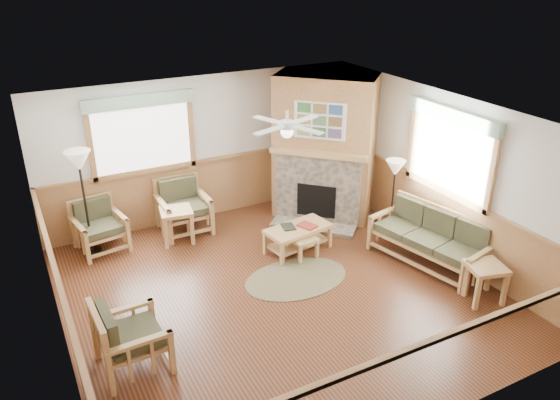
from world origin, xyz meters
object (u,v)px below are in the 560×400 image
armchair_back_left (100,227)px  end_table_sofa (483,283)px  footstool (303,247)px  coffee_table (298,239)px  sofa (429,239)px  armchair_left (131,336)px  floor_lamp_right (392,200)px  armchair_back_right (184,207)px  end_table_chairs (177,225)px  floor_lamp_left (85,203)px

armchair_back_left → end_table_sofa: size_ratio=1.49×
footstool → coffee_table: bearing=82.6°
sofa → armchair_left: 4.86m
floor_lamp_right → armchair_back_right: bearing=148.0°
sofa → armchair_back_right: bearing=-145.9°
armchair_back_left → end_table_chairs: armchair_back_left is taller
end_table_sofa → floor_lamp_right: bearing=90.0°
armchair_back_left → armchair_left: (-0.23, -3.15, 0.02)m
armchair_left → floor_lamp_right: size_ratio=0.61×
sofa → floor_lamp_right: size_ratio=1.30×
armchair_left → footstool: armchair_left is taller
sofa → footstool: 2.06m
armchair_back_right → end_table_chairs: bearing=-127.8°
armchair_left → end_table_sofa: bearing=-103.5°
sofa → end_table_chairs: (-3.38, 2.64, -0.14)m
armchair_back_left → armchair_back_right: bearing=-9.4°
coffee_table → end_table_chairs: bearing=133.9°
end_table_chairs → floor_lamp_right: (3.38, -1.65, 0.44)m
armchair_left → footstool: bearing=-69.2°
coffee_table → footstool: bearing=-106.5°
coffee_table → armchair_left: bearing=-163.0°
end_table_sofa → floor_lamp_left: 6.34m
armchair_left → coffee_table: size_ratio=0.81×
end_table_chairs → floor_lamp_right: 3.78m
end_table_chairs → coffee_table: bearing=-37.0°
end_table_chairs → floor_lamp_left: floor_lamp_left is taller
end_table_chairs → end_table_sofa: bearing=-48.4°
armchair_left → end_table_sofa: size_ratio=1.55×
armchair_back_right → end_table_sofa: armchair_back_right is taller
coffee_table → floor_lamp_left: (-3.12, 1.59, 0.69)m
sofa → armchair_back_right: armchair_back_right is taller
end_table_chairs → floor_lamp_left: 1.57m
floor_lamp_right → armchair_left: bearing=-166.2°
end_table_sofa → footstool: bearing=126.4°
armchair_back_left → footstool: size_ratio=2.09×
sofa → armchair_left: armchair_left is taller
end_table_sofa → floor_lamp_right: size_ratio=0.39×
end_table_chairs → floor_lamp_right: bearing=-26.0°
coffee_table → end_table_sofa: 3.02m
end_table_chairs → floor_lamp_right: floor_lamp_right is taller
sofa → armchair_left: (-4.86, -0.21, 0.01)m
footstool → floor_lamp_left: size_ratio=0.23×
sofa → end_table_sofa: bearing=-12.8°
coffee_table → footstool: 0.22m
sofa → coffee_table: sofa is taller
footstool → floor_lamp_right: bearing=-5.2°
end_table_sofa → floor_lamp_left: floor_lamp_left is taller
floor_lamp_left → end_table_sofa: bearing=-40.6°
footstool → floor_lamp_right: floor_lamp_right is taller
footstool → end_table_sofa: bearing=-53.6°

